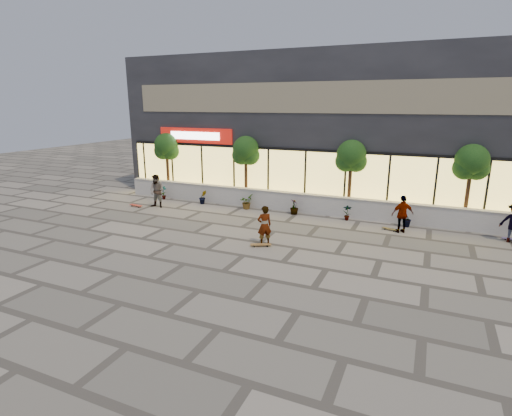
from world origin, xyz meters
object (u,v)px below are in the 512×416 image
at_px(tree_mideast, 351,158).
at_px(tree_east, 471,164).
at_px(skater_center, 264,225).
at_px(skateboard_left, 136,205).
at_px(skateboard_center, 261,245).
at_px(skater_right_near, 403,214).
at_px(skateboard_right_near, 390,229).
at_px(skater_left, 157,191).
at_px(tree_west, 167,148).
at_px(tree_midwest, 246,152).
at_px(skateboard_right_far, 512,239).

xyz_separation_m(tree_mideast, tree_east, (5.50, 0.00, 0.00)).
bearing_deg(skater_center, skateboard_left, -58.26).
distance_m(tree_east, skater_center, 10.16).
bearing_deg(skater_center, skateboard_center, 40.45).
bearing_deg(skater_right_near, tree_mideast, -67.21).
relative_size(tree_mideast, skateboard_right_near, 5.36).
bearing_deg(tree_mideast, skater_left, -163.48).
xyz_separation_m(tree_west, tree_midwest, (5.50, 0.00, 0.00)).
height_order(skater_center, skateboard_right_far, skater_center).
height_order(tree_midwest, skateboard_left, tree_midwest).
relative_size(tree_mideast, skater_left, 2.10).
relative_size(skateboard_center, skateboard_right_near, 1.19).
height_order(tree_west, tree_east, same).
relative_size(tree_west, tree_midwest, 1.00).
xyz_separation_m(skater_left, skateboard_right_near, (12.46, 0.90, -0.86)).
height_order(skateboard_center, skateboard_left, skateboard_center).
xyz_separation_m(tree_mideast, skateboard_right_near, (2.35, -2.09, -2.91)).
height_order(tree_mideast, skateboard_right_near, tree_mideast).
bearing_deg(skateboard_left, skater_center, -9.64).
distance_m(tree_midwest, skater_right_near, 9.37).
xyz_separation_m(tree_west, tree_east, (17.00, 0.00, 0.00)).
height_order(tree_midwest, skateboard_center, tree_midwest).
xyz_separation_m(tree_midwest, skater_left, (-4.11, -3.00, -2.05)).
height_order(skater_left, skateboard_center, skater_left).
bearing_deg(skater_right_near, skateboard_right_far, 159.77).
distance_m(skater_center, skateboard_right_far, 10.67).
distance_m(skater_right_near, skateboard_right_near, 0.94).
bearing_deg(skateboard_right_far, tree_east, 147.31).
relative_size(tree_west, skater_center, 2.35).
bearing_deg(skater_right_near, skateboard_center, 10.55).
xyz_separation_m(tree_midwest, tree_mideast, (6.00, 0.00, 0.00)).
relative_size(tree_west, skater_left, 2.10).
bearing_deg(skateboard_right_far, skater_right_near, -163.76).
xyz_separation_m(skater_left, skateboard_right_far, (17.41, 1.50, -0.86)).
relative_size(tree_midwest, skater_right_near, 2.27).
distance_m(tree_west, skateboard_center, 11.65).
height_order(tree_midwest, tree_mideast, same).
bearing_deg(skateboard_left, tree_west, 100.51).
bearing_deg(skater_right_near, tree_east, -169.48).
bearing_deg(skater_center, skater_right_near, 177.29).
bearing_deg(tree_midwest, skater_right_near, -14.05).
relative_size(tree_midwest, tree_east, 1.00).
xyz_separation_m(skater_right_near, skateboard_right_near, (-0.50, 0.12, -0.79)).
bearing_deg(skateboard_left, skater_left, 25.25).
bearing_deg(skateboard_right_far, skater_left, -167.97).
xyz_separation_m(tree_east, skateboard_left, (-16.83, -3.39, -2.90)).
bearing_deg(skater_left, skateboard_left, -165.69).
distance_m(tree_east, skateboard_left, 17.41).
bearing_deg(skateboard_right_near, tree_east, 52.02).
xyz_separation_m(skater_right_near, skateboard_center, (-5.13, -4.29, -0.78)).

